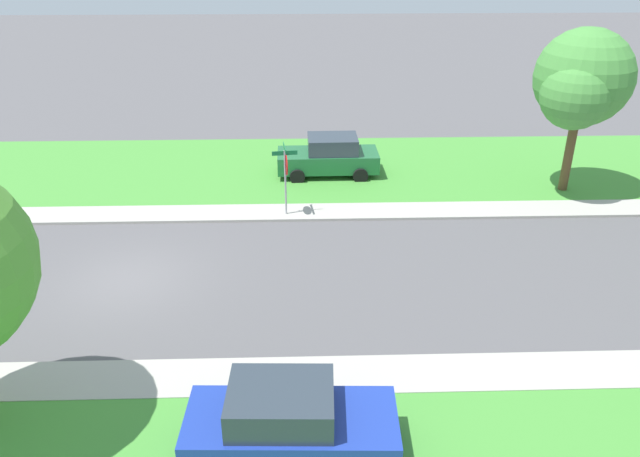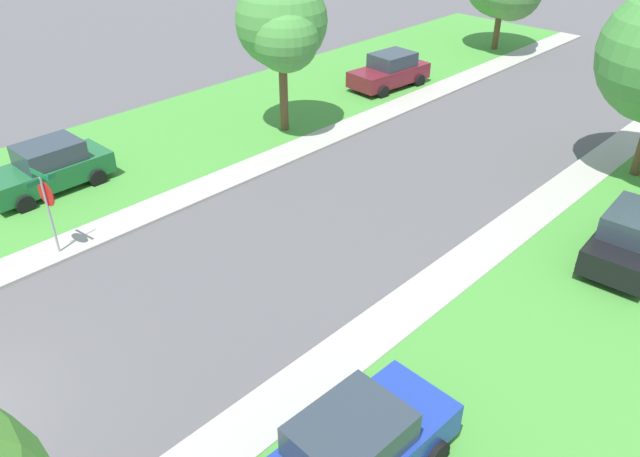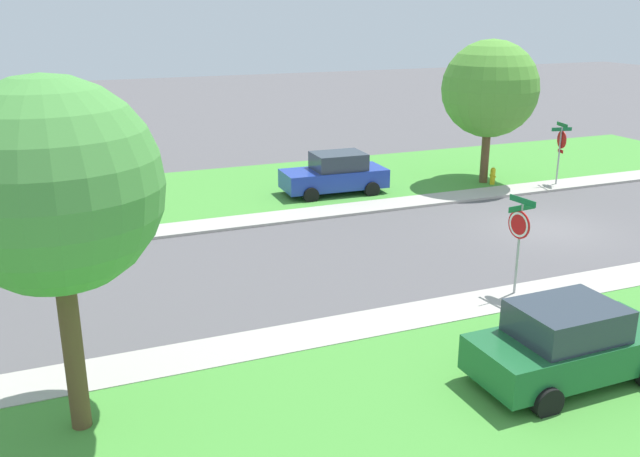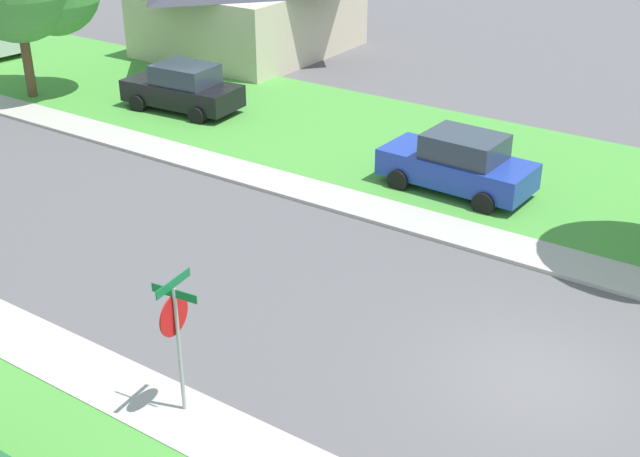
{
  "view_description": "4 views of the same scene",
  "coord_description": "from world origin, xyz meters",
  "px_view_note": "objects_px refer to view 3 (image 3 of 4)",
  "views": [
    {
      "loc": [
        16.48,
        5.45,
        10.0
      ],
      "look_at": [
        -0.62,
        5.97,
        1.4
      ],
      "focal_mm": 34.61,
      "sensor_mm": 36.0,
      "label": 1
    },
    {
      "loc": [
        12.0,
        -0.92,
        10.55
      ],
      "look_at": [
        1.73,
        9.73,
        1.4
      ],
      "focal_mm": 34.81,
      "sensor_mm": 36.0,
      "label": 2
    },
    {
      "loc": [
        -18.46,
        16.2,
        7.49
      ],
      "look_at": [
        -0.99,
        9.07,
        1.4
      ],
      "focal_mm": 38.63,
      "sensor_mm": 36.0,
      "label": 3
    },
    {
      "loc": [
        -12.93,
        -3.87,
        9.63
      ],
      "look_at": [
        0.67,
        5.42,
        1.4
      ],
      "focal_mm": 46.6,
      "sensor_mm": 36.0,
      "label": 4
    }
  ],
  "objects_px": {
    "tree_across_right": "(62,190)",
    "fire_hydrant": "(493,176)",
    "car_green_driveway_right": "(570,344)",
    "car_black_far_down_street": "(44,195)",
    "tree_sidewalk_near": "(490,91)",
    "car_blue_across_road": "(335,174)",
    "stop_sign_near_corner": "(561,144)",
    "stop_sign_far_corner": "(519,230)"
  },
  "relations": [
    {
      "from": "tree_across_right",
      "to": "fire_hydrant",
      "type": "distance_m",
      "value": 21.99
    },
    {
      "from": "tree_across_right",
      "to": "car_green_driveway_right",
      "type": "bearing_deg",
      "value": -103.36
    },
    {
      "from": "car_black_far_down_street",
      "to": "car_green_driveway_right",
      "type": "bearing_deg",
      "value": -149.56
    },
    {
      "from": "car_green_driveway_right",
      "to": "tree_sidewalk_near",
      "type": "distance_m",
      "value": 17.59
    },
    {
      "from": "car_green_driveway_right",
      "to": "car_black_far_down_street",
      "type": "bearing_deg",
      "value": 30.44
    },
    {
      "from": "car_blue_across_road",
      "to": "tree_sidewalk_near",
      "type": "distance_m",
      "value": 7.67
    },
    {
      "from": "stop_sign_near_corner",
      "to": "tree_across_right",
      "type": "distance_m",
      "value": 23.44
    },
    {
      "from": "stop_sign_near_corner",
      "to": "fire_hydrant",
      "type": "bearing_deg",
      "value": 67.89
    },
    {
      "from": "fire_hydrant",
      "to": "stop_sign_far_corner",
      "type": "bearing_deg",
      "value": 147.01
    },
    {
      "from": "fire_hydrant",
      "to": "tree_sidewalk_near",
      "type": "bearing_deg",
      "value": -0.06
    },
    {
      "from": "car_green_driveway_right",
      "to": "car_black_far_down_street",
      "type": "xyz_separation_m",
      "value": [
        16.63,
        9.77,
        0.0
      ]
    },
    {
      "from": "stop_sign_near_corner",
      "to": "stop_sign_far_corner",
      "type": "bearing_deg",
      "value": 134.82
    },
    {
      "from": "car_black_far_down_street",
      "to": "tree_sidewalk_near",
      "type": "relative_size",
      "value": 0.71
    },
    {
      "from": "car_green_driveway_right",
      "to": "tree_across_right",
      "type": "distance_m",
      "value": 10.31
    },
    {
      "from": "stop_sign_near_corner",
      "to": "car_blue_across_road",
      "type": "height_order",
      "value": "stop_sign_near_corner"
    },
    {
      "from": "car_green_driveway_right",
      "to": "tree_across_right",
      "type": "relative_size",
      "value": 0.66
    },
    {
      "from": "stop_sign_near_corner",
      "to": "fire_hydrant",
      "type": "height_order",
      "value": "stop_sign_near_corner"
    },
    {
      "from": "car_blue_across_road",
      "to": "tree_across_right",
      "type": "distance_m",
      "value": 17.69
    },
    {
      "from": "stop_sign_near_corner",
      "to": "tree_across_right",
      "type": "bearing_deg",
      "value": 118.51
    },
    {
      "from": "stop_sign_far_corner",
      "to": "tree_sidewalk_near",
      "type": "bearing_deg",
      "value": -31.33
    },
    {
      "from": "tree_sidewalk_near",
      "to": "tree_across_right",
      "type": "relative_size",
      "value": 0.96
    },
    {
      "from": "car_black_far_down_street",
      "to": "stop_sign_far_corner",
      "type": "bearing_deg",
      "value": -137.44
    },
    {
      "from": "car_green_driveway_right",
      "to": "fire_hydrant",
      "type": "xyz_separation_m",
      "value": [
        14.41,
        -8.47,
        -0.44
      ]
    },
    {
      "from": "car_black_far_down_street",
      "to": "fire_hydrant",
      "type": "xyz_separation_m",
      "value": [
        -2.22,
        -18.24,
        -0.44
      ]
    },
    {
      "from": "car_black_far_down_street",
      "to": "tree_across_right",
      "type": "relative_size",
      "value": 0.68
    },
    {
      "from": "tree_across_right",
      "to": "car_blue_across_road",
      "type": "bearing_deg",
      "value": -38.96
    },
    {
      "from": "car_green_driveway_right",
      "to": "tree_sidewalk_near",
      "type": "xyz_separation_m",
      "value": [
        15.1,
        -8.47,
        3.16
      ]
    },
    {
      "from": "tree_sidewalk_near",
      "to": "tree_across_right",
      "type": "distance_m",
      "value": 22.01
    },
    {
      "from": "tree_sidewalk_near",
      "to": "car_green_driveway_right",
      "type": "bearing_deg",
      "value": 150.71
    },
    {
      "from": "car_black_far_down_street",
      "to": "fire_hydrant",
      "type": "bearing_deg",
      "value": -96.93
    },
    {
      "from": "stop_sign_near_corner",
      "to": "stop_sign_far_corner",
      "type": "distance_m",
      "value": 13.16
    },
    {
      "from": "stop_sign_far_corner",
      "to": "car_blue_across_road",
      "type": "xyz_separation_m",
      "value": [
        11.62,
        0.25,
        -1.01
      ]
    },
    {
      "from": "stop_sign_near_corner",
      "to": "fire_hydrant",
      "type": "xyz_separation_m",
      "value": [
        1.06,
        2.62,
        -1.44
      ]
    },
    {
      "from": "stop_sign_far_corner",
      "to": "tree_across_right",
      "type": "distance_m",
      "value": 11.59
    },
    {
      "from": "stop_sign_far_corner",
      "to": "car_green_driveway_right",
      "type": "bearing_deg",
      "value": 156.67
    },
    {
      "from": "car_black_far_down_street",
      "to": "tree_across_right",
      "type": "xyz_separation_m",
      "value": [
        -14.4,
        -0.39,
        3.65
      ]
    },
    {
      "from": "stop_sign_near_corner",
      "to": "tree_across_right",
      "type": "xyz_separation_m",
      "value": [
        -11.12,
        20.47,
        2.65
      ]
    },
    {
      "from": "car_green_driveway_right",
      "to": "car_blue_across_road",
      "type": "distance_m",
      "value": 15.76
    },
    {
      "from": "tree_across_right",
      "to": "stop_sign_far_corner",
      "type": "bearing_deg",
      "value": -80.59
    },
    {
      "from": "car_blue_across_road",
      "to": "tree_sidewalk_near",
      "type": "height_order",
      "value": "tree_sidewalk_near"
    },
    {
      "from": "car_black_far_down_street",
      "to": "tree_across_right",
      "type": "distance_m",
      "value": 14.86
    },
    {
      "from": "tree_sidewalk_near",
      "to": "car_black_far_down_street",
      "type": "bearing_deg",
      "value": 85.2
    }
  ]
}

